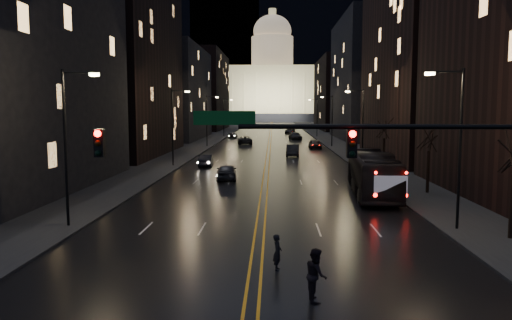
# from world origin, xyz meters

# --- Properties ---
(ground) EXTENTS (900.00, 900.00, 0.00)m
(ground) POSITION_xyz_m (0.00, 0.00, 0.00)
(ground) COLOR black
(ground) RESTS_ON ground
(road) EXTENTS (20.00, 320.00, 0.02)m
(road) POSITION_xyz_m (0.00, 130.00, 0.01)
(road) COLOR black
(road) RESTS_ON ground
(sidewalk_left) EXTENTS (8.00, 320.00, 0.16)m
(sidewalk_left) POSITION_xyz_m (-14.00, 130.00, 0.08)
(sidewalk_left) COLOR black
(sidewalk_left) RESTS_ON ground
(sidewalk_right) EXTENTS (8.00, 320.00, 0.16)m
(sidewalk_right) POSITION_xyz_m (14.00, 130.00, 0.08)
(sidewalk_right) COLOR black
(sidewalk_right) RESTS_ON ground
(center_line) EXTENTS (0.62, 320.00, 0.01)m
(center_line) POSITION_xyz_m (0.00, 130.00, 0.03)
(center_line) COLOR orange
(center_line) RESTS_ON road
(building_left_near) EXTENTS (12.00, 28.00, 22.00)m
(building_left_near) POSITION_xyz_m (-21.00, 22.00, 11.00)
(building_left_near) COLOR black
(building_left_near) RESTS_ON ground
(building_left_mid) EXTENTS (12.00, 30.00, 28.00)m
(building_left_mid) POSITION_xyz_m (-21.00, 54.00, 14.00)
(building_left_mid) COLOR black
(building_left_mid) RESTS_ON ground
(building_left_far) EXTENTS (12.00, 34.00, 20.00)m
(building_left_far) POSITION_xyz_m (-21.00, 92.00, 10.00)
(building_left_far) COLOR black
(building_left_far) RESTS_ON ground
(building_left_dist) EXTENTS (12.00, 40.00, 24.00)m
(building_left_dist) POSITION_xyz_m (-21.00, 140.00, 12.00)
(building_left_dist) COLOR black
(building_left_dist) RESTS_ON ground
(building_right_tall) EXTENTS (12.00, 30.00, 38.00)m
(building_right_tall) POSITION_xyz_m (21.00, 50.00, 19.00)
(building_right_tall) COLOR black
(building_right_tall) RESTS_ON ground
(building_right_mid) EXTENTS (12.00, 34.00, 26.00)m
(building_right_mid) POSITION_xyz_m (21.00, 92.00, 13.00)
(building_right_mid) COLOR black
(building_right_mid) RESTS_ON ground
(building_right_dist) EXTENTS (12.00, 40.00, 22.00)m
(building_right_dist) POSITION_xyz_m (21.00, 140.00, 11.00)
(building_right_dist) COLOR black
(building_right_dist) RESTS_ON ground
(mountain_ridge) EXTENTS (520.00, 60.00, 130.00)m
(mountain_ridge) POSITION_xyz_m (40.00, 380.00, 65.00)
(mountain_ridge) COLOR black
(mountain_ridge) RESTS_ON ground
(capitol) EXTENTS (90.00, 50.00, 58.50)m
(capitol) POSITION_xyz_m (0.00, 250.00, 17.15)
(capitol) COLOR black
(capitol) RESTS_ON ground
(traffic_signal) EXTENTS (17.29, 0.45, 7.00)m
(traffic_signal) POSITION_xyz_m (5.91, -0.00, 5.10)
(traffic_signal) COLOR black
(traffic_signal) RESTS_ON ground
(streetlamp_right_near) EXTENTS (2.13, 0.25, 9.00)m
(streetlamp_right_near) POSITION_xyz_m (10.81, 10.00, 5.08)
(streetlamp_right_near) COLOR black
(streetlamp_right_near) RESTS_ON ground
(streetlamp_left_near) EXTENTS (2.13, 0.25, 9.00)m
(streetlamp_left_near) POSITION_xyz_m (-10.81, 10.00, 5.08)
(streetlamp_left_near) COLOR black
(streetlamp_left_near) RESTS_ON ground
(streetlamp_right_mid) EXTENTS (2.13, 0.25, 9.00)m
(streetlamp_right_mid) POSITION_xyz_m (10.81, 40.00, 5.08)
(streetlamp_right_mid) COLOR black
(streetlamp_right_mid) RESTS_ON ground
(streetlamp_left_mid) EXTENTS (2.13, 0.25, 9.00)m
(streetlamp_left_mid) POSITION_xyz_m (-10.81, 40.00, 5.08)
(streetlamp_left_mid) COLOR black
(streetlamp_left_mid) RESTS_ON ground
(streetlamp_right_far) EXTENTS (2.13, 0.25, 9.00)m
(streetlamp_right_far) POSITION_xyz_m (10.81, 70.00, 5.08)
(streetlamp_right_far) COLOR black
(streetlamp_right_far) RESTS_ON ground
(streetlamp_left_far) EXTENTS (2.13, 0.25, 9.00)m
(streetlamp_left_far) POSITION_xyz_m (-10.81, 70.00, 5.08)
(streetlamp_left_far) COLOR black
(streetlamp_left_far) RESTS_ON ground
(streetlamp_right_dist) EXTENTS (2.13, 0.25, 9.00)m
(streetlamp_right_dist) POSITION_xyz_m (10.81, 100.00, 5.08)
(streetlamp_right_dist) COLOR black
(streetlamp_right_dist) RESTS_ON ground
(streetlamp_left_dist) EXTENTS (2.13, 0.25, 9.00)m
(streetlamp_left_dist) POSITION_xyz_m (-10.81, 100.00, 5.08)
(streetlamp_left_dist) COLOR black
(streetlamp_left_dist) RESTS_ON ground
(tree_right_mid) EXTENTS (2.40, 2.40, 6.65)m
(tree_right_mid) POSITION_xyz_m (13.00, 22.00, 4.53)
(tree_right_mid) COLOR black
(tree_right_mid) RESTS_ON ground
(tree_right_far) EXTENTS (2.40, 2.40, 6.65)m
(tree_right_far) POSITION_xyz_m (13.00, 38.00, 4.53)
(tree_right_far) COLOR black
(tree_right_far) RESTS_ON ground
(bus) EXTENTS (3.76, 12.46, 3.42)m
(bus) POSITION_xyz_m (8.50, 21.19, 1.71)
(bus) COLOR black
(bus) RESTS_ON ground
(oncoming_car_a) EXTENTS (2.25, 4.82, 1.60)m
(oncoming_car_a) POSITION_xyz_m (-3.73, 29.41, 0.80)
(oncoming_car_a) COLOR black
(oncoming_car_a) RESTS_ON ground
(oncoming_car_b) EXTENTS (1.84, 4.47, 1.44)m
(oncoming_car_b) POSITION_xyz_m (-7.17, 40.13, 0.72)
(oncoming_car_b) COLOR black
(oncoming_car_b) RESTS_ON ground
(oncoming_car_c) EXTENTS (3.19, 5.85, 1.56)m
(oncoming_car_c) POSITION_xyz_m (-4.66, 76.43, 0.78)
(oncoming_car_c) COLOR black
(oncoming_car_c) RESTS_ON ground
(oncoming_car_d) EXTENTS (2.00, 4.65, 1.34)m
(oncoming_car_d) POSITION_xyz_m (-8.50, 94.75, 0.67)
(oncoming_car_d) COLOR black
(oncoming_car_d) RESTS_ON ground
(receding_car_a) EXTENTS (2.03, 5.16, 1.67)m
(receding_car_a) POSITION_xyz_m (3.48, 52.87, 0.84)
(receding_car_a) COLOR black
(receding_car_a) RESTS_ON ground
(receding_car_b) EXTENTS (2.08, 4.74, 1.59)m
(receding_car_b) POSITION_xyz_m (7.74, 66.29, 0.79)
(receding_car_b) COLOR black
(receding_car_b) RESTS_ON ground
(receding_car_c) EXTENTS (2.99, 5.85, 1.63)m
(receding_car_c) POSITION_xyz_m (5.43, 89.12, 0.81)
(receding_car_c) COLOR black
(receding_car_c) RESTS_ON ground
(receding_car_d) EXTENTS (3.14, 5.59, 1.48)m
(receding_car_d) POSITION_xyz_m (5.20, 115.67, 0.74)
(receding_car_d) COLOR black
(receding_car_d) RESTS_ON ground
(pedestrian_a) EXTENTS (0.42, 0.60, 1.55)m
(pedestrian_a) POSITION_xyz_m (0.93, 2.90, 0.78)
(pedestrian_a) COLOR black
(pedestrian_a) RESTS_ON ground
(pedestrian_b) EXTENTS (0.58, 0.97, 1.91)m
(pedestrian_b) POSITION_xyz_m (2.27, -0.38, 0.95)
(pedestrian_b) COLOR black
(pedestrian_b) RESTS_ON ground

